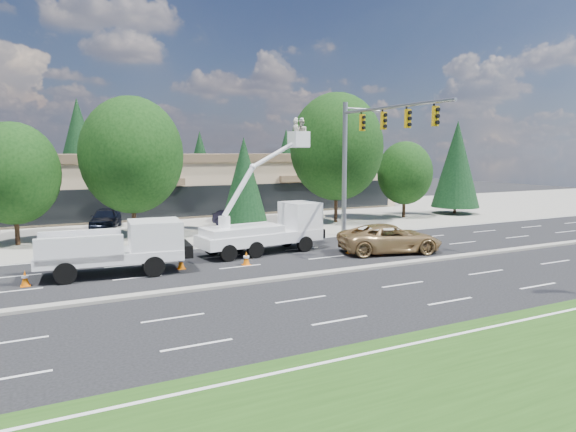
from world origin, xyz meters
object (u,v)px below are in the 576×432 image
signal_mast (364,146)px  minivan (390,238)px  bucket_truck (272,223)px  utility_pickup (121,253)px

signal_mast → minivan: 6.83m
bucket_truck → minivan: size_ratio=1.32×
signal_mast → bucket_truck: (-6.96, -1.01, -4.39)m
signal_mast → minivan: signal_mast is taller
bucket_truck → minivan: (5.89, -3.24, -0.86)m
signal_mast → minivan: (-1.06, -4.24, -5.24)m
signal_mast → bucket_truck: signal_mast is taller
utility_pickup → minivan: utility_pickup is taller
utility_pickup → bucket_truck: size_ratio=0.86×
utility_pickup → minivan: size_ratio=1.13×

